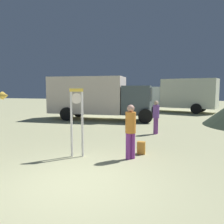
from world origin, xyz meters
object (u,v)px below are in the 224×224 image
(standing_clock, at_px, (77,116))
(person_near_clock, at_px, (131,129))
(backpack, at_px, (141,148))
(box_truck_near, at_px, (97,96))
(box_truck_far, at_px, (182,94))
(person_distant, at_px, (156,115))

(standing_clock, xyz_separation_m, person_near_clock, (1.69, 0.18, -0.35))
(person_near_clock, relative_size, backpack, 4.03)
(person_near_clock, xyz_separation_m, box_truck_near, (-3.96, 8.54, 0.68))
(box_truck_near, bearing_deg, standing_clock, -75.39)
(standing_clock, height_order, box_truck_far, box_truck_far)
(standing_clock, relative_size, person_distant, 1.36)
(box_truck_far, bearing_deg, person_distant, -97.28)
(backpack, relative_size, person_distant, 0.26)
(person_near_clock, bearing_deg, box_truck_far, 83.07)
(person_near_clock, relative_size, box_truck_near, 0.23)
(person_near_clock, relative_size, box_truck_far, 0.24)
(person_near_clock, bearing_deg, person_distant, 84.01)
(box_truck_far, bearing_deg, standing_clock, -102.80)
(person_near_clock, height_order, box_truck_near, box_truck_near)
(standing_clock, bearing_deg, person_near_clock, 6.20)
(standing_clock, bearing_deg, box_truck_far, 77.20)
(person_distant, bearing_deg, person_near_clock, -95.99)
(backpack, xyz_separation_m, person_distant, (0.20, 3.59, 0.69))
(standing_clock, xyz_separation_m, backpack, (1.94, 0.82, -1.09))
(backpack, height_order, box_truck_far, box_truck_far)
(backpack, relative_size, box_truck_far, 0.06)
(backpack, bearing_deg, standing_clock, -157.12)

